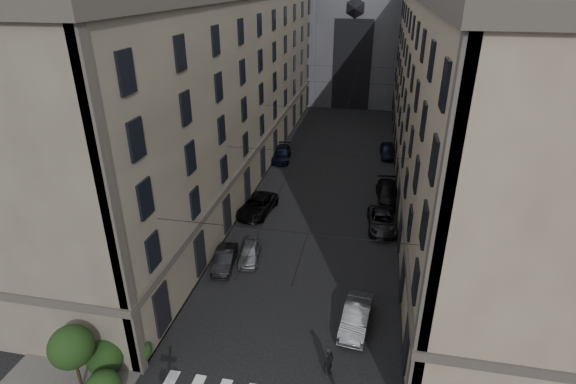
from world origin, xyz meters
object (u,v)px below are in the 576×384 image
Objects in this scene: car_left_midnear at (225,259)px; car_right_near at (356,317)px; car_left_near at (250,252)px; car_left_far at (282,154)px; car_right_far at (388,150)px; car_right_midfar at (389,193)px; car_right_midnear at (382,221)px; car_left_midfar at (257,206)px; pedestrian at (329,361)px.

car_right_near is at bearing -31.48° from car_left_midnear.
car_left_far reaches higher than car_left_near.
car_left_far is at bearing -168.17° from car_right_far.
car_right_midfar reaches higher than car_right_near.
car_left_midnear is 0.77× the size of car_left_far.
car_left_far is 0.98× the size of car_right_midnear.
car_right_midfar is at bearing -93.81° from car_right_far.
car_left_midfar reaches higher than car_right_near.
car_right_midfar is (2.00, 18.25, 0.04)m from car_right_near.
car_left_far is (-0.46, 22.40, 0.09)m from car_left_midnear.
car_right_midfar reaches higher than car_left_midnear.
pedestrian reaches higher than car_left_far.
car_left_midfar reaches higher than car_left_far.
car_right_midfar reaches higher than car_left_midfar.
car_right_near is at bearing -100.62° from car_right_midnear.
car_left_far is (-2.00, 21.09, 0.09)m from car_left_near.
car_left_midfar is (0.19, 8.68, 0.11)m from car_left_midnear.
car_left_near is 1.97× the size of pedestrian.
car_right_near is 30.45m from car_right_far.
car_left_far is 2.66× the size of pedestrian.
car_left_midnear is 28.49m from car_right_far.
car_left_midnear is 0.72× the size of car_left_midfar.
car_left_near is 0.69× the size of car_left_midfar.
car_right_midfar is 22.56m from pedestrian.
car_left_far is 18.59m from car_right_midnear.
car_right_near is (10.40, -26.91, 0.01)m from car_left_far.
car_right_far is at bearing 59.82° from car_left_near.
car_right_far is (11.94, 25.87, 0.13)m from car_left_midnear.
car_left_near is at bearing 33.40° from car_left_midnear.
car_right_near is (9.75, -13.19, -0.01)m from car_left_midfar.
car_left_near is 0.96× the size of car_left_midnear.
car_left_midfar is (-1.35, 7.37, 0.11)m from car_left_near.
car_right_midfar reaches higher than car_right_far.
pedestrian is at bearing -103.15° from car_right_midnear.
car_left_midnear is at bearing -146.77° from car_left_near.
car_left_near is 21.18m from car_left_far.
pedestrian reaches higher than car_right_near.
car_left_midnear is (-1.54, -1.31, 0.00)m from car_left_near.
car_right_midfar is (11.94, 13.74, 0.14)m from car_left_midnear.
car_right_near is (9.94, -4.51, 0.10)m from car_left_midnear.
car_left_near is 10.22m from car_right_near.
car_right_far is (10.40, 24.56, 0.14)m from car_left_near.
car_left_far is at bearing 139.95° from car_right_midfar.
car_right_midfar is at bearing 41.94° from car_left_midnear.
car_left_midfar is 1.21× the size of car_right_near.
pedestrian is at bearing -103.31° from car_right_midfar.
car_left_midnear is 22.41m from car_left_far.
car_left_near is at bearing -149.57° from car_right_midnear.
car_right_midnear is 17.80m from car_right_far.
car_left_midfar is 11.21m from car_right_midnear.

